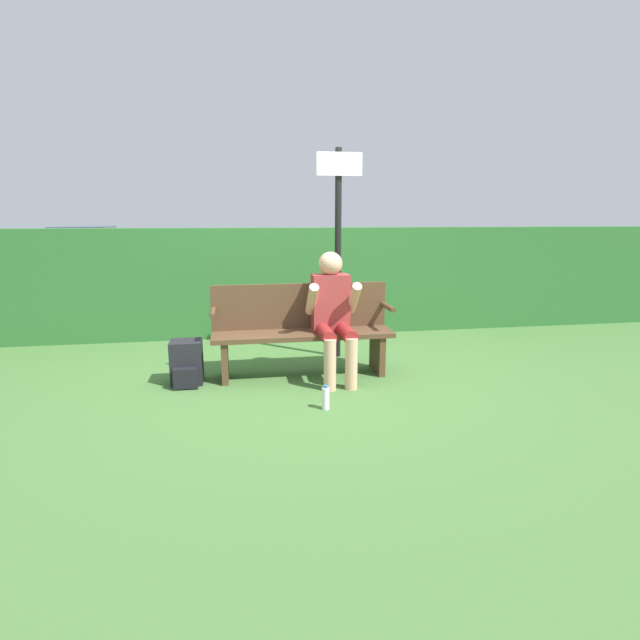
# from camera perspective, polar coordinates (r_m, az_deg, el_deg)

# --- Properties ---
(ground_plane) EXTENTS (40.00, 40.00, 0.00)m
(ground_plane) POSITION_cam_1_polar(r_m,az_deg,el_deg) (4.91, -1.93, -6.33)
(ground_plane) COLOR #426B33
(hedge_back) EXTENTS (12.00, 0.35, 1.38)m
(hedge_back) POSITION_cam_1_polar(r_m,az_deg,el_deg) (6.54, -4.16, 4.41)
(hedge_back) COLOR #2D662D
(hedge_back) RESTS_ON ground
(park_bench) EXTENTS (1.73, 0.42, 0.88)m
(park_bench) POSITION_cam_1_polar(r_m,az_deg,el_deg) (4.85, -2.08, -1.00)
(park_bench) COLOR #513823
(park_bench) RESTS_ON ground
(person_seated) EXTENTS (0.49, 0.67, 1.20)m
(person_seated) POSITION_cam_1_polar(r_m,az_deg,el_deg) (4.71, 1.46, 1.13)
(person_seated) COLOR #993333
(person_seated) RESTS_ON ground
(backpack) EXTENTS (0.29, 0.34, 0.40)m
(backpack) POSITION_cam_1_polar(r_m,az_deg,el_deg) (4.78, -15.00, -4.83)
(backpack) COLOR black
(backpack) RESTS_ON ground
(water_bottle) EXTENTS (0.06, 0.06, 0.20)m
(water_bottle) POSITION_cam_1_polar(r_m,az_deg,el_deg) (4.05, 0.65, -8.91)
(water_bottle) COLOR white
(water_bottle) RESTS_ON ground
(signpost) EXTENTS (0.48, 0.09, 2.22)m
(signpost) POSITION_cam_1_polar(r_m,az_deg,el_deg) (5.36, 2.10, 9.30)
(signpost) COLOR black
(signpost) RESTS_ON ground
(parked_car) EXTENTS (2.09, 4.60, 1.24)m
(parked_car) POSITION_cam_1_polar(r_m,az_deg,el_deg) (16.35, -25.22, 7.42)
(parked_car) COLOR silver
(parked_car) RESTS_ON ground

